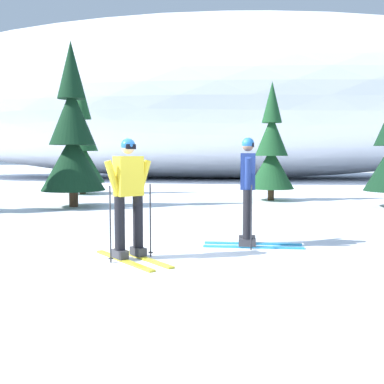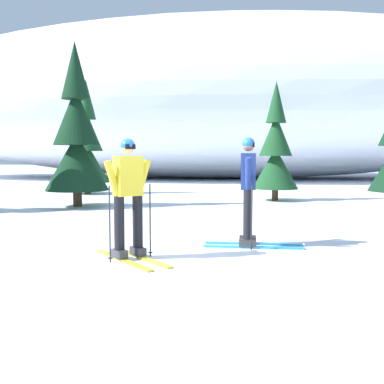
{
  "view_description": "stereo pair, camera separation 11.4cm",
  "coord_description": "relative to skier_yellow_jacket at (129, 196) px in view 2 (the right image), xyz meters",
  "views": [
    {
      "loc": [
        0.67,
        -6.65,
        1.54
      ],
      "look_at": [
        0.12,
        0.58,
        0.95
      ],
      "focal_mm": 43.64,
      "sensor_mm": 36.0,
      "label": 1
    },
    {
      "loc": [
        0.79,
        -6.64,
        1.54
      ],
      "look_at": [
        0.12,
        0.58,
        0.95
      ],
      "focal_mm": 43.64,
      "sensor_mm": 36.0,
      "label": 2
    }
  ],
  "objects": [
    {
      "name": "snow_ridge_background",
      "position": [
        0.94,
        23.7,
        4.12
      ],
      "size": [
        46.75,
        16.02,
        10.08
      ],
      "primitive_type": "ellipsoid",
      "color": "white",
      "rests_on": "ground"
    },
    {
      "name": "skier_yellow_jacket",
      "position": [
        0.0,
        0.0,
        0.0
      ],
      "size": [
        1.34,
        1.45,
        1.77
      ],
      "color": "gold",
      "rests_on": "ground"
    },
    {
      "name": "ground_plane",
      "position": [
        0.76,
        -0.03,
        -0.92
      ],
      "size": [
        120.0,
        120.0,
        0.0
      ],
      "primitive_type": "plane",
      "color": "white"
    },
    {
      "name": "pine_tree_center_left",
      "position": [
        -4.2,
        11.07,
        0.93
      ],
      "size": [
        1.71,
        1.71,
        4.43
      ],
      "color": "#47301E",
      "rests_on": "ground"
    },
    {
      "name": "pine_tree_center",
      "position": [
        -3.07,
        6.65,
        1.09
      ],
      "size": [
        1.85,
        1.85,
        4.8
      ],
      "color": "#47301E",
      "rests_on": "ground"
    },
    {
      "name": "skier_navy_jacket",
      "position": [
        1.78,
        1.1,
        0.02
      ],
      "size": [
        1.66,
        0.76,
        1.81
      ],
      "color": "#2893CC",
      "rests_on": "ground"
    },
    {
      "name": "pine_tree_center_right",
      "position": [
        2.89,
        9.01,
        0.73
      ],
      "size": [
        1.52,
        1.52,
        3.94
      ],
      "color": "#47301E",
      "rests_on": "ground"
    }
  ]
}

